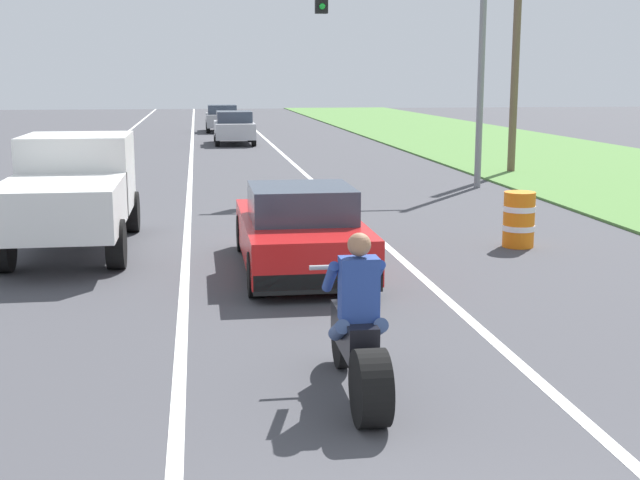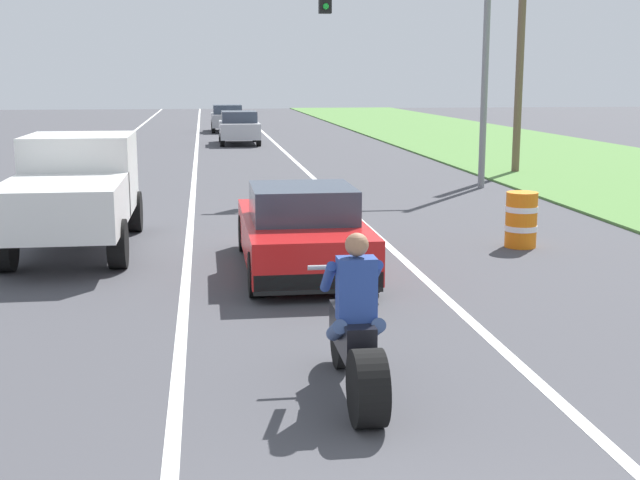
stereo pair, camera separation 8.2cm
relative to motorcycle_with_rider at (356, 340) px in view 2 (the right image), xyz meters
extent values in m
cube|color=white|center=(-5.29, 15.95, -0.59)|extent=(0.14, 120.00, 0.01)
cube|color=white|center=(1.91, 15.95, -0.59)|extent=(0.14, 120.00, 0.01)
cube|color=white|center=(-1.69, 15.95, -0.59)|extent=(0.14, 120.00, 0.01)
cylinder|color=black|center=(0.00, -0.60, -0.25)|extent=(0.28, 0.69, 0.69)
cylinder|color=black|center=(0.00, 0.95, -0.28)|extent=(0.12, 0.63, 0.63)
cube|color=black|center=(0.00, 0.23, 0.02)|extent=(0.28, 1.10, 0.36)
cylinder|color=#B2B2B7|center=(0.00, 0.87, 0.09)|extent=(0.08, 0.36, 0.73)
cylinder|color=#A5A5AA|center=(0.00, 0.85, 0.52)|extent=(0.70, 0.05, 0.05)
cube|color=navy|center=(0.00, 0.00, 0.50)|extent=(0.36, 0.24, 0.60)
sphere|color=#9E7051|center=(0.00, 0.00, 0.92)|extent=(0.22, 0.22, 0.22)
cylinder|color=#384C7A|center=(-0.18, 0.03, 0.10)|extent=(0.14, 0.47, 0.32)
cylinder|color=navy|center=(-0.22, 0.30, 0.55)|extent=(0.10, 0.51, 0.40)
cylinder|color=#384C7A|center=(0.18, 0.03, 0.10)|extent=(0.14, 0.47, 0.32)
cylinder|color=navy|center=(0.22, 0.30, 0.55)|extent=(0.10, 0.51, 0.40)
cube|color=red|center=(0.12, 5.60, -0.07)|extent=(1.80, 4.30, 0.64)
cube|color=#333D4C|center=(0.12, 5.40, 0.51)|extent=(1.56, 1.70, 0.52)
cube|color=black|center=(0.12, 3.55, -0.31)|extent=(1.76, 0.20, 0.28)
cylinder|color=black|center=(-0.68, 7.20, -0.27)|extent=(0.24, 0.64, 0.64)
cylinder|color=black|center=(0.92, 7.20, -0.27)|extent=(0.24, 0.64, 0.64)
cylinder|color=black|center=(-0.68, 4.00, -0.27)|extent=(0.24, 0.64, 0.64)
cylinder|color=black|center=(0.92, 4.00, -0.27)|extent=(0.24, 0.64, 0.64)
cube|color=silver|center=(-3.64, 8.64, 0.69)|extent=(1.90, 2.10, 1.40)
cube|color=#333D4C|center=(-3.64, 8.99, 1.07)|extent=(1.67, 0.29, 0.57)
cube|color=silver|center=(-3.64, 6.39, 0.39)|extent=(1.90, 2.70, 0.80)
cylinder|color=black|center=(-4.51, 9.44, -0.19)|extent=(0.28, 0.80, 0.80)
cylinder|color=black|center=(-2.77, 9.44, -0.19)|extent=(0.28, 0.80, 0.80)
cylinder|color=black|center=(-4.51, 6.09, -0.19)|extent=(0.28, 0.80, 0.80)
cylinder|color=black|center=(-2.77, 6.09, -0.19)|extent=(0.28, 0.80, 0.80)
cylinder|color=gray|center=(6.23, 15.04, 2.41)|extent=(0.18, 0.18, 6.00)
sphere|color=green|center=(1.85, 14.90, 4.23)|extent=(0.16, 0.16, 0.16)
cylinder|color=brown|center=(8.48, 18.43, 3.24)|extent=(0.24, 0.24, 7.68)
cylinder|color=orange|center=(4.25, 6.89, -0.09)|extent=(0.56, 0.56, 1.00)
cylinder|color=white|center=(4.25, 6.89, 0.11)|extent=(0.58, 0.58, 0.10)
cylinder|color=white|center=(4.25, 6.89, -0.24)|extent=(0.58, 0.58, 0.10)
cube|color=#B2B2B7|center=(0.23, 31.67, 0.06)|extent=(1.76, 4.00, 0.70)
cube|color=#333D4C|center=(0.23, 31.47, 0.66)|extent=(1.56, 2.00, 0.50)
cylinder|color=black|center=(-0.57, 33.07, -0.29)|extent=(0.20, 0.60, 0.60)
cylinder|color=black|center=(1.03, 33.07, -0.29)|extent=(0.20, 0.60, 0.60)
cylinder|color=black|center=(-0.57, 30.27, -0.29)|extent=(0.20, 0.60, 0.60)
cylinder|color=black|center=(1.03, 30.27, -0.29)|extent=(0.20, 0.60, 0.60)
cube|color=#99999E|center=(-0.04, 40.82, 0.06)|extent=(1.76, 4.00, 0.70)
cube|color=#333D4C|center=(-0.04, 40.62, 0.66)|extent=(1.56, 2.00, 0.50)
cylinder|color=black|center=(-0.84, 42.22, -0.29)|extent=(0.20, 0.60, 0.60)
cylinder|color=black|center=(0.76, 42.22, -0.29)|extent=(0.20, 0.60, 0.60)
cylinder|color=black|center=(-0.84, 39.42, -0.29)|extent=(0.20, 0.60, 0.60)
cylinder|color=black|center=(0.76, 39.42, -0.29)|extent=(0.20, 0.60, 0.60)
camera|label=1|loc=(-1.45, -7.49, 2.43)|focal=47.56mm
camera|label=2|loc=(-1.37, -7.50, 2.43)|focal=47.56mm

